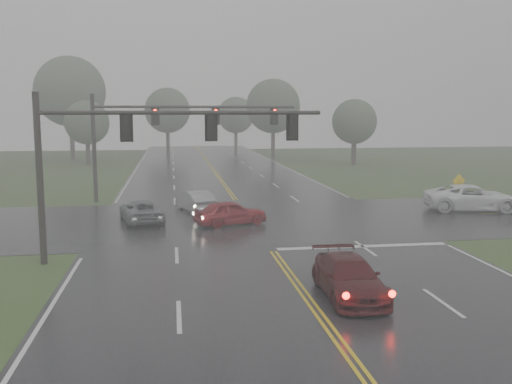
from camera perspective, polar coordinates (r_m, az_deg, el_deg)
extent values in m
cube|color=black|center=(32.72, -0.11, -3.51)|extent=(18.00, 160.00, 0.02)
cube|color=black|center=(34.66, -0.58, -2.86)|extent=(120.00, 14.00, 0.02)
cube|color=beige|center=(28.43, 10.60, -5.41)|extent=(8.50, 0.50, 0.01)
imported|color=#3F0B0D|center=(20.90, 9.23, -10.29)|extent=(2.06, 4.83, 1.39)
imported|color=maroon|center=(33.27, -2.56, -3.33)|extent=(4.53, 2.85, 1.44)
imported|color=gray|center=(37.97, -6.07, -1.95)|extent=(2.67, 4.49, 1.40)
imported|color=slate|center=(34.88, -11.37, -2.95)|extent=(3.09, 5.10, 1.32)
imported|color=white|center=(40.70, 20.77, -1.76)|extent=(6.62, 4.00, 1.72)
cylinder|color=black|center=(25.88, -20.80, 1.17)|extent=(0.29, 0.29, 7.37)
cylinder|color=black|center=(25.72, -21.12, 7.52)|extent=(0.18, 0.18, 0.82)
cylinder|color=black|center=(25.11, -7.30, 7.87)|extent=(12.18, 0.18, 0.18)
cube|color=black|center=(25.19, -12.86, 6.34)|extent=(0.35, 0.29, 1.07)
cube|color=black|center=(25.35, -12.83, 6.35)|extent=(0.56, 0.03, 1.28)
cube|color=black|center=(25.17, -4.49, 6.52)|extent=(0.35, 0.29, 1.07)
cube|color=black|center=(25.34, -4.51, 6.53)|extent=(0.56, 0.03, 1.28)
cube|color=black|center=(25.68, 3.73, 6.55)|extent=(0.35, 0.29, 1.07)
cube|color=black|center=(25.84, 3.65, 6.56)|extent=(0.56, 0.03, 1.28)
cylinder|color=black|center=(42.93, -15.89, 4.20)|extent=(0.30, 0.30, 7.84)
cylinder|color=black|center=(42.85, -16.04, 8.27)|extent=(0.20, 0.20, 0.87)
cylinder|color=black|center=(42.52, -6.05, 8.46)|extent=(14.73, 0.20, 0.20)
cube|color=black|center=(42.50, -10.04, 7.51)|extent=(0.37, 0.30, 1.14)
cube|color=black|center=(42.67, -10.03, 7.51)|extent=(0.60, 0.03, 1.36)
cylinder|color=#FF0C05|center=(42.33, -10.06, 7.99)|extent=(0.24, 0.07, 0.24)
cube|color=black|center=(42.61, -4.04, 7.61)|extent=(0.37, 0.30, 1.14)
cube|color=black|center=(42.78, -4.06, 7.61)|extent=(0.60, 0.03, 1.36)
cylinder|color=#FF0C05|center=(42.43, -4.02, 8.09)|extent=(0.24, 0.07, 0.24)
cube|color=black|center=(43.17, 1.87, 7.63)|extent=(0.37, 0.30, 1.14)
cube|color=black|center=(43.34, 1.83, 7.63)|extent=(0.60, 0.03, 1.36)
cylinder|color=#FF0C05|center=(43.00, 1.92, 8.11)|extent=(0.24, 0.07, 0.24)
cylinder|color=black|center=(41.03, 19.58, -0.28)|extent=(0.06, 0.06, 1.91)
cube|color=gold|center=(40.94, 19.62, 1.04)|extent=(0.99, 0.20, 1.00)
cylinder|color=#332721|center=(73.82, -16.44, 3.78)|extent=(0.56, 0.56, 3.07)
sphere|color=#385035|center=(73.67, -16.55, 6.69)|extent=(5.47, 5.47, 5.47)
cylinder|color=#332721|center=(80.86, 1.71, 4.87)|extent=(0.57, 0.57, 4.29)
sphere|color=#385035|center=(80.74, 1.72, 8.58)|extent=(7.62, 7.62, 7.62)
cylinder|color=#332721|center=(90.64, -8.79, 5.01)|extent=(0.57, 0.57, 3.96)
sphere|color=#385035|center=(90.52, -8.86, 8.07)|extent=(7.04, 7.04, 7.04)
cylinder|color=#332721|center=(72.48, 9.74, 3.94)|extent=(0.62, 0.62, 3.13)
sphere|color=#385035|center=(72.31, 9.81, 6.96)|extent=(5.57, 5.57, 5.57)
cylinder|color=#332721|center=(83.86, -17.90, 5.00)|extent=(0.63, 0.63, 5.45)
sphere|color=#385035|center=(83.83, -18.10, 9.54)|extent=(9.69, 9.69, 9.69)
cylinder|color=#332721|center=(98.96, -2.02, 5.21)|extent=(0.58, 0.58, 3.52)
sphere|color=#385035|center=(98.85, -2.03, 7.71)|extent=(6.27, 6.27, 6.27)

